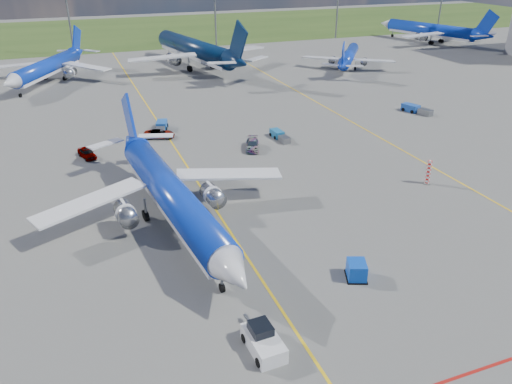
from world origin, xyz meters
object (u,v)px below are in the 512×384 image
object	(u,v)px
bg_jet_n	(196,67)
service_car_a	(87,153)
bg_jet_nnw	(50,82)
bg_jet_ene	(428,43)
baggage_tug_c	(161,127)
service_car_b	(159,134)
main_airliner	(175,225)
baggage_tug_e	(416,109)
uld_container	(357,270)
service_car_c	(252,145)
baggage_tug_w	(280,136)
warning_post	(428,172)
bg_jet_ne	(348,68)
pushback_tug	(263,341)

from	to	relation	value
bg_jet_n	service_car_a	world-z (taller)	bg_jet_n
bg_jet_nnw	service_car_a	distance (m)	47.99
bg_jet_nnw	bg_jet_ene	distance (m)	109.92
baggage_tug_c	service_car_b	bearing A→B (deg)	-88.52
bg_jet_n	main_airliner	bearing A→B (deg)	62.88
bg_jet_nnw	baggage_tug_e	world-z (taller)	bg_jet_nnw
uld_container	baggage_tug_e	bearing A→B (deg)	69.28
service_car_c	baggage_tug_w	size ratio (longest dim) A/B	0.96
warning_post	main_airliner	bearing A→B (deg)	178.42
warning_post	bg_jet_ene	distance (m)	107.77
baggage_tug_e	bg_jet_ne	bearing A→B (deg)	58.56
service_car_a	service_car_b	size ratio (longest dim) A/B	0.85
pushback_tug	service_car_a	bearing A→B (deg)	99.33
bg_jet_ne	baggage_tug_e	size ratio (longest dim) A/B	5.29
service_car_b	service_car_c	xyz separation A→B (m)	(11.49, -9.49, 0.04)
main_airliner	service_car_c	size ratio (longest dim) A/B	8.04
bg_jet_ene	service_car_a	world-z (taller)	bg_jet_ene
pushback_tug	baggage_tug_w	world-z (taller)	pushback_tug
service_car_a	baggage_tug_w	distance (m)	27.69
service_car_a	baggage_tug_c	xyz separation A→B (m)	(11.68, 7.67, -0.10)
service_car_c	baggage_tug_e	distance (m)	33.50
baggage_tug_e	bg_jet_nnw	bearing A→B (deg)	122.86
service_car_a	service_car_c	size ratio (longest dim) A/B	0.84
bg_jet_n	baggage_tug_c	distance (m)	46.91
bg_jet_n	service_car_a	distance (m)	58.84
warning_post	service_car_a	size ratio (longest dim) A/B	0.77
baggage_tug_e	service_car_c	bearing A→B (deg)	172.01
warning_post	service_car_a	bearing A→B (deg)	148.27
warning_post	bg_jet_ne	distance (m)	66.46
bg_jet_n	main_airliner	distance (m)	77.14
pushback_tug	service_car_b	world-z (taller)	pushback_tug
bg_jet_n	main_airliner	size ratio (longest dim) A/B	1.30
bg_jet_ene	baggage_tug_c	bearing A→B (deg)	12.98
warning_post	main_airliner	world-z (taller)	main_airliner
service_car_b	baggage_tug_w	bearing A→B (deg)	-93.34
bg_jet_ene	baggage_tug_w	world-z (taller)	bg_jet_ene
bg_jet_nnw	main_airliner	bearing A→B (deg)	-53.86
bg_jet_ne	service_car_b	bearing A→B (deg)	69.19
bg_jet_ne	service_car_c	bearing A→B (deg)	83.03
bg_jet_n	baggage_tug_c	xyz separation A→B (m)	(-16.94, -43.74, 0.57)
bg_jet_nnw	bg_jet_ne	xyz separation A→B (m)	(67.42, -9.74, 0.00)
service_car_a	baggage_tug_w	world-z (taller)	service_car_a
baggage_tug_w	baggage_tug_e	world-z (taller)	baggage_tug_e
bg_jet_nnw	service_car_b	world-z (taller)	bg_jet_nnw
bg_jet_n	service_car_b	world-z (taller)	bg_jet_n
main_airliner	pushback_tug	distance (m)	19.87
uld_container	service_car_b	world-z (taller)	uld_container
warning_post	pushback_tug	world-z (taller)	warning_post
service_car_a	pushback_tug	bearing A→B (deg)	-95.44
service_car_a	baggage_tug_c	size ratio (longest dim) A/B	0.70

